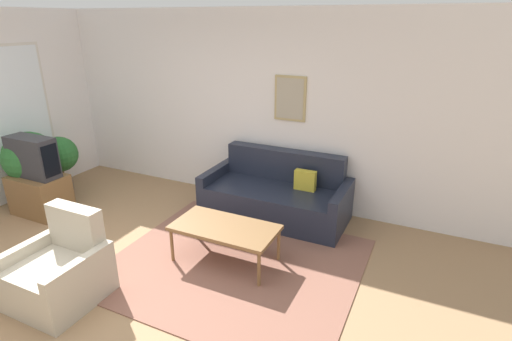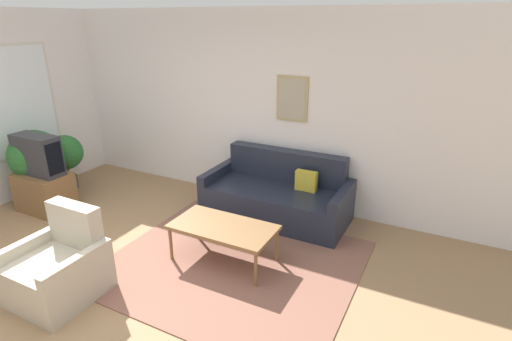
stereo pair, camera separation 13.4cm
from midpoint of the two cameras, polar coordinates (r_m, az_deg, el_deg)
ground_plane at (r=4.35m, az=-21.84°, el=-16.75°), size 16.00×16.00×0.00m
area_rug at (r=4.55m, az=-2.43°, el=-13.13°), size 2.65×2.33×0.01m
wall_back at (r=5.88m, az=-2.13°, el=9.11°), size 8.00×0.09×2.70m
couch at (r=5.43m, az=3.83°, el=-3.65°), size 1.93×0.90×0.86m
coffee_table at (r=4.41m, az=-3.83°, el=-8.27°), size 1.14×0.60×0.44m
tv_stand at (r=6.30m, az=-27.38°, el=-2.73°), size 0.74×0.50×0.55m
tv at (r=6.13m, az=-28.21°, el=1.98°), size 0.71×0.28×0.55m
armchair at (r=4.38m, az=-25.52°, el=-12.54°), size 0.78×0.76×0.86m
potted_plant_tall at (r=6.46m, az=-28.42°, el=1.72°), size 0.73×0.73×1.09m
potted_plant_by_window at (r=6.86m, az=-25.08°, el=2.08°), size 0.54×0.54×0.87m
potted_plant_small at (r=6.74m, az=-27.96°, el=0.40°), size 0.46×0.46×0.77m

